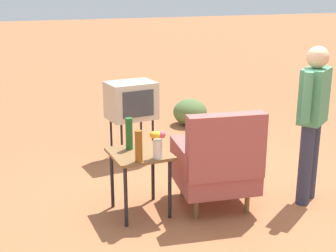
{
  "coord_description": "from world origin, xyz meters",
  "views": [
    {
      "loc": [
        2.28,
        3.94,
        2.18
      ],
      "look_at": [
        0.24,
        -0.81,
        0.65
      ],
      "focal_mm": 49.97,
      "sensor_mm": 36.0,
      "label": 1
    }
  ],
  "objects_px": {
    "person_standing": "(313,115)",
    "bottle_tall_amber": "(139,146)",
    "bottle_wine_green": "(129,134)",
    "side_table": "(140,162)",
    "tv_on_stand": "(131,101)",
    "flower_vase": "(158,143)",
    "armchair": "(218,163)"
  },
  "relations": [
    {
      "from": "armchair",
      "to": "bottle_tall_amber",
      "type": "bearing_deg",
      "value": 1.09
    },
    {
      "from": "side_table",
      "to": "person_standing",
      "type": "xyz_separation_m",
      "value": [
        -1.72,
        0.42,
        0.39
      ]
    },
    {
      "from": "side_table",
      "to": "tv_on_stand",
      "type": "bearing_deg",
      "value": -105.94
    },
    {
      "from": "flower_vase",
      "to": "side_table",
      "type": "bearing_deg",
      "value": -64.92
    },
    {
      "from": "side_table",
      "to": "flower_vase",
      "type": "relative_size",
      "value": 2.43
    },
    {
      "from": "armchair",
      "to": "tv_on_stand",
      "type": "distance_m",
      "value": 1.8
    },
    {
      "from": "person_standing",
      "to": "bottle_tall_amber",
      "type": "distance_m",
      "value": 1.83
    },
    {
      "from": "side_table",
      "to": "bottle_tall_amber",
      "type": "xyz_separation_m",
      "value": [
        0.09,
        0.24,
        0.25
      ]
    },
    {
      "from": "side_table",
      "to": "person_standing",
      "type": "bearing_deg",
      "value": 166.2
    },
    {
      "from": "side_table",
      "to": "flower_vase",
      "type": "xyz_separation_m",
      "value": [
        -0.1,
        0.22,
        0.24
      ]
    },
    {
      "from": "tv_on_stand",
      "to": "bottle_wine_green",
      "type": "relative_size",
      "value": 3.22
    },
    {
      "from": "tv_on_stand",
      "to": "bottle_wine_green",
      "type": "height_order",
      "value": "tv_on_stand"
    },
    {
      "from": "side_table",
      "to": "bottle_wine_green",
      "type": "height_order",
      "value": "bottle_wine_green"
    },
    {
      "from": "side_table",
      "to": "bottle_tall_amber",
      "type": "distance_m",
      "value": 0.36
    },
    {
      "from": "tv_on_stand",
      "to": "person_standing",
      "type": "xyz_separation_m",
      "value": [
        -1.29,
        1.94,
        0.16
      ]
    },
    {
      "from": "bottle_wine_green",
      "to": "side_table",
      "type": "bearing_deg",
      "value": 114.91
    },
    {
      "from": "armchair",
      "to": "person_standing",
      "type": "xyz_separation_m",
      "value": [
        -0.97,
        0.2,
        0.44
      ]
    },
    {
      "from": "person_standing",
      "to": "bottle_wine_green",
      "type": "bearing_deg",
      "value": -17.23
    },
    {
      "from": "armchair",
      "to": "bottle_tall_amber",
      "type": "distance_m",
      "value": 0.89
    },
    {
      "from": "person_standing",
      "to": "flower_vase",
      "type": "height_order",
      "value": "person_standing"
    },
    {
      "from": "bottle_wine_green",
      "to": "bottle_tall_amber",
      "type": "relative_size",
      "value": 1.07
    },
    {
      "from": "armchair",
      "to": "side_table",
      "type": "height_order",
      "value": "armchair"
    },
    {
      "from": "person_standing",
      "to": "bottle_tall_amber",
      "type": "bearing_deg",
      "value": -5.79
    },
    {
      "from": "tv_on_stand",
      "to": "side_table",
      "type": "bearing_deg",
      "value": 74.06
    },
    {
      "from": "tv_on_stand",
      "to": "bottle_tall_amber",
      "type": "relative_size",
      "value": 3.43
    },
    {
      "from": "side_table",
      "to": "flower_vase",
      "type": "bearing_deg",
      "value": 115.08
    },
    {
      "from": "person_standing",
      "to": "tv_on_stand",
      "type": "bearing_deg",
      "value": -56.52
    },
    {
      "from": "side_table",
      "to": "flower_vase",
      "type": "distance_m",
      "value": 0.34
    },
    {
      "from": "side_table",
      "to": "tv_on_stand",
      "type": "relative_size",
      "value": 0.62
    },
    {
      "from": "flower_vase",
      "to": "tv_on_stand",
      "type": "bearing_deg",
      "value": -100.81
    },
    {
      "from": "tv_on_stand",
      "to": "bottle_tall_amber",
      "type": "xyz_separation_m",
      "value": [
        0.53,
        1.76,
        0.01
      ]
    },
    {
      "from": "person_standing",
      "to": "bottle_wine_green",
      "type": "relative_size",
      "value": 5.12
    }
  ]
}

